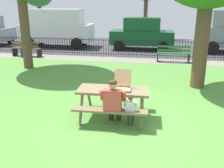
# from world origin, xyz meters

# --- Properties ---
(ground) EXTENTS (28.00, 11.64, 0.02)m
(ground) POSITION_xyz_m (0.00, 1.82, -0.01)
(ground) COLOR #58943E
(cobblestone_walkway) EXTENTS (28.00, 1.40, 0.01)m
(cobblestone_walkway) POSITION_xyz_m (0.00, 6.94, -0.00)
(cobblestone_walkway) COLOR gray
(street_asphalt) EXTENTS (28.00, 7.87, 0.01)m
(street_asphalt) POSITION_xyz_m (0.00, 11.57, -0.01)
(street_asphalt) COLOR #424247
(picnic_table_foreground) EXTENTS (1.85, 1.54, 0.79)m
(picnic_table_foreground) POSITION_xyz_m (-0.33, -0.12, 0.60)
(picnic_table_foreground) COLOR olive
(picnic_table_foreground) RESTS_ON ground
(pizza_box_open) EXTENTS (0.46, 0.54, 0.46)m
(pizza_box_open) POSITION_xyz_m (-0.10, -0.09, 0.86)
(pizza_box_open) COLOR tan
(pizza_box_open) RESTS_ON picnic_table_foreground
(adult_at_table) EXTENTS (0.62, 0.60, 1.19)m
(adult_at_table) POSITION_xyz_m (-0.24, -0.62, 0.66)
(adult_at_table) COLOR #2A2A2A
(adult_at_table) RESTS_ON ground
(child_at_table) EXTENTS (0.31, 0.30, 0.82)m
(child_at_table) POSITION_xyz_m (0.17, -0.64, 0.50)
(child_at_table) COLOR #373737
(child_at_table) RESTS_ON ground
(iron_fence_streetside) EXTENTS (20.09, 0.03, 0.98)m
(iron_fence_streetside) POSITION_xyz_m (0.00, 7.64, 0.50)
(iron_fence_streetside) COLOR black
(iron_fence_streetside) RESTS_ON ground
(park_bench_left) EXTENTS (1.62, 0.57, 0.85)m
(park_bench_left) POSITION_xyz_m (-6.42, 6.80, 0.42)
(park_bench_left) COLOR brown
(park_bench_left) RESTS_ON ground
(park_bench_center) EXTENTS (1.60, 0.47, 0.85)m
(park_bench_center) POSITION_xyz_m (1.48, 6.80, 0.42)
(park_bench_center) COLOR #276931
(park_bench_center) RESTS_ON ground
(person_on_park_bench) EXTENTS (0.62, 0.61, 1.19)m
(person_on_park_bench) POSITION_xyz_m (-6.46, 6.82, 0.66)
(person_on_park_bench) COLOR #414141
(person_on_park_bench) RESTS_ON ground
(parked_car_left) EXTENTS (4.77, 2.21, 2.46)m
(parked_car_left) POSITION_xyz_m (-5.97, 10.22, 1.31)
(parked_car_left) COLOR white
(parked_car_left) RESTS_ON ground
(parked_car_center) EXTENTS (3.91, 1.85, 1.98)m
(parked_car_center) POSITION_xyz_m (-0.32, 10.22, 1.01)
(parked_car_center) COLOR #124F27
(parked_car_center) RESTS_ON ground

